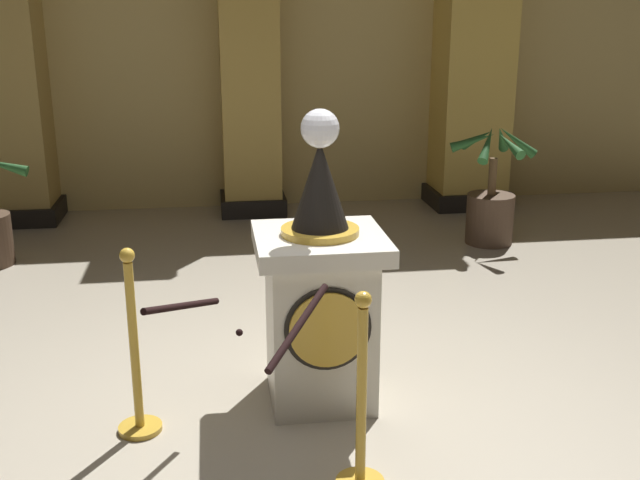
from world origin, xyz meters
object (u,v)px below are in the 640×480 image
pedestal_clock (320,295)px  stanchion_far (361,422)px  stanchion_near (136,369)px  potted_palm_right (491,204)px

pedestal_clock → stanchion_far: 0.96m
stanchion_far → stanchion_near: bearing=148.4°
stanchion_far → potted_palm_right: (2.05, 3.80, 0.05)m
pedestal_clock → potted_palm_right: (2.12, 2.89, -0.25)m
pedestal_clock → potted_palm_right: bearing=53.8°
stanchion_far → potted_palm_right: potted_palm_right is taller
pedestal_clock → stanchion_near: pedestal_clock is taller
pedestal_clock → stanchion_far: (0.07, -0.90, -0.30)m
stanchion_near → potted_palm_right: (3.16, 3.12, 0.03)m
stanchion_near → stanchion_far: stanchion_near is taller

